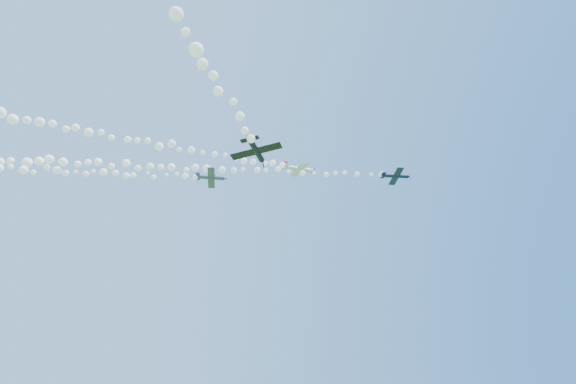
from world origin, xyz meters
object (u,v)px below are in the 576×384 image
object	(u,v)px
plane_white	(299,169)
plane_navy	(396,176)
plane_black	(256,150)
plane_grey	(211,178)

from	to	relation	value
plane_white	plane_navy	size ratio (longest dim) A/B	1.11
plane_black	plane_navy	bearing A→B (deg)	-25.67
plane_navy	plane_grey	bearing A→B (deg)	-172.59
plane_navy	plane_grey	world-z (taller)	plane_navy
plane_black	plane_grey	bearing A→B (deg)	36.92
plane_grey	plane_black	size ratio (longest dim) A/B	0.98
plane_grey	plane_black	world-z (taller)	plane_grey
plane_navy	plane_black	size ratio (longest dim) A/B	1.06
plane_white	plane_black	bearing A→B (deg)	-121.62
plane_white	plane_navy	bearing A→B (deg)	-24.02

